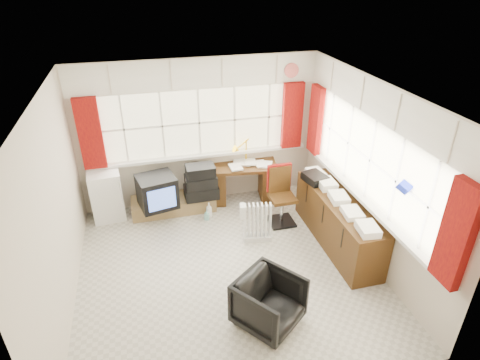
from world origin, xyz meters
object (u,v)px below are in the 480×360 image
Objects in this scene: radiator at (257,226)px; mini_fridge at (106,195)px; credenza at (337,220)px; crt_tv at (157,192)px; desk at (243,180)px; desk_lamp at (246,145)px; task_chair at (280,192)px; tv_bench at (174,204)px; office_chair at (269,302)px.

mini_fridge is (-2.21, 1.24, 0.16)m from radiator.
credenza is 2.95× the size of crt_tv.
desk_lamp is at bearing 53.99° from desk.
desk_lamp is at bearing 109.24° from task_chair.
mini_fridge reaches higher than radiator.
credenza is at bearing -27.69° from crt_tv.
mini_fridge is at bearing 154.44° from credenza.
radiator is 1.73m from crt_tv.
mini_fridge is (-2.31, -0.00, 0.04)m from desk.
crt_tv is at bearing -143.53° from tv_bench.
desk reaches higher than tv_bench.
radiator is (-0.52, -0.45, -0.26)m from task_chair.
crt_tv is 0.81× the size of mini_fridge.
office_chair is at bearing -56.38° from mini_fridge.
mini_fridge reaches higher than crt_tv.
task_chair is 1.43× the size of crt_tv.
radiator is 0.32× the size of credenza.
radiator is 1.64m from tv_bench.
crt_tv is (-2.54, 1.33, 0.12)m from credenza.
desk_lamp is 1.56m from radiator.
office_chair is at bearing -140.16° from credenza.
crt_tv is (-1.60, -0.40, -0.47)m from desk_lamp.
desk_lamp is 1.71m from crt_tv.
credenza is at bearing -61.55° from desk_lamp.
office_chair is 1.62m from radiator.
desk_lamp reaches higher than office_chair.
mini_fridge reaches higher than desk.
task_chair reaches higher than credenza.
task_chair reaches higher than radiator.
mini_fridge is (-1.07, 0.08, 0.30)m from tv_bench.
desk_lamp is at bearing 8.93° from tv_bench.
office_chair is (-0.43, -2.82, -0.06)m from desk.
credenza is (0.94, -1.73, -0.59)m from desk_lamp.
credenza is at bearing -33.71° from tv_bench.
desk is 0.89× the size of tv_bench.
office_chair is 2.78m from crt_tv.
desk reaches higher than office_chair.
radiator is at bearing 40.67° from office_chair.
desk_lamp is 1.08m from task_chair.
office_chair is at bearing -67.31° from crt_tv.
office_chair is (-0.85, -2.03, -0.20)m from task_chair.
tv_bench is 1.11m from mini_fridge.
tv_bench is at bearing 134.65° from radiator.
crt_tv is (-0.26, -0.19, 0.39)m from tv_bench.
task_chair reaches higher than office_chair.
mini_fridge reaches higher than tv_bench.
mini_fridge is at bearing 161.59° from crt_tv.
office_chair is 1.09× the size of radiator.
crt_tv is (-1.92, 0.52, -0.00)m from task_chair.
task_chair is at bearing 41.04° from radiator.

